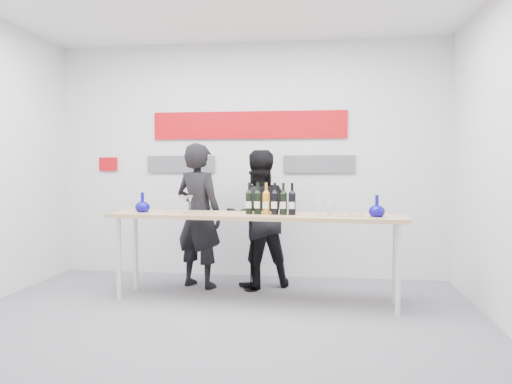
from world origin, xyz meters
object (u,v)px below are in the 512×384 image
at_px(tasting_table, 255,221).
at_px(presenter_left, 199,215).
at_px(presenter_right, 258,219).
at_px(mic_stand, 251,254).

distance_m(tasting_table, presenter_left, 0.92).
relative_size(presenter_left, presenter_right, 1.05).
relative_size(tasting_table, mic_stand, 2.27).
bearing_deg(mic_stand, tasting_table, -69.32).
relative_size(presenter_left, mic_stand, 1.23).
bearing_deg(mic_stand, presenter_left, 178.59).
bearing_deg(tasting_table, mic_stand, 106.98).
bearing_deg(presenter_right, presenter_left, -15.51).
distance_m(tasting_table, mic_stand, 0.64).
xyz_separation_m(tasting_table, mic_stand, (-0.10, 0.45, -0.44)).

